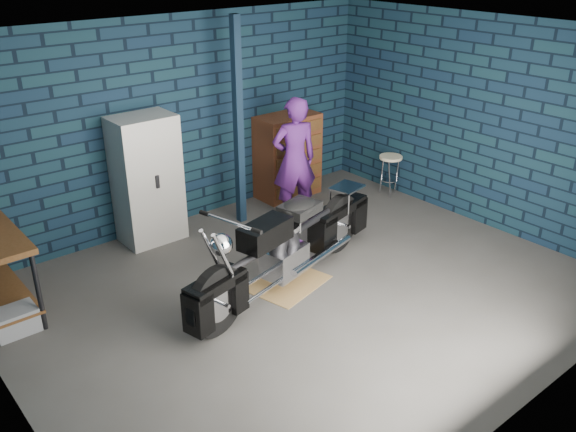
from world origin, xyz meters
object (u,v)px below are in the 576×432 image
at_px(motorcycle, 288,239).
at_px(shop_stool, 389,175).
at_px(person, 294,160).
at_px(tool_chest, 288,156).
at_px(storage_bin, 16,321).
at_px(locker, 147,180).

xyz_separation_m(motorcycle, shop_stool, (2.81, 1.03, -0.26)).
bearing_deg(person, tool_chest, -105.46).
xyz_separation_m(person, shop_stool, (1.62, -0.27, -0.54)).
bearing_deg(tool_chest, storage_bin, -167.09).
relative_size(person, locker, 1.05).
bearing_deg(person, motorcycle, 66.27).
relative_size(person, shop_stool, 2.76).
height_order(locker, shop_stool, locker).
relative_size(person, storage_bin, 4.19).
bearing_deg(shop_stool, person, 170.46).
bearing_deg(storage_bin, motorcycle, -20.84).
relative_size(locker, tool_chest, 1.32).
xyz_separation_m(person, tool_chest, (0.46, 0.68, -0.23)).
bearing_deg(tool_chest, motorcycle, -129.77).
xyz_separation_m(tool_chest, shop_stool, (1.17, -0.95, -0.31)).
bearing_deg(shop_stool, storage_bin, -179.68).
xyz_separation_m(person, storage_bin, (-3.82, -0.30, -0.72)).
relative_size(tool_chest, shop_stool, 2.00).
distance_m(storage_bin, locker, 2.34).
relative_size(motorcycle, shop_stool, 4.20).
xyz_separation_m(motorcycle, locker, (-0.61, 1.98, 0.24)).
relative_size(storage_bin, tool_chest, 0.33).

